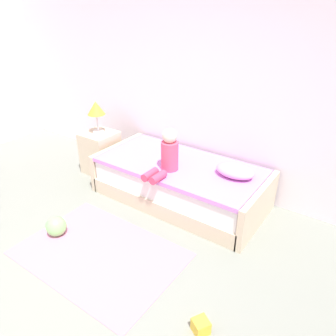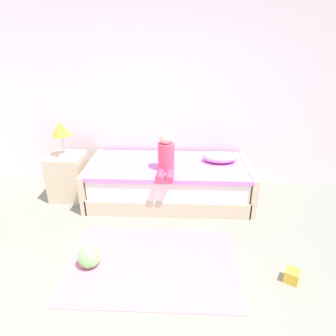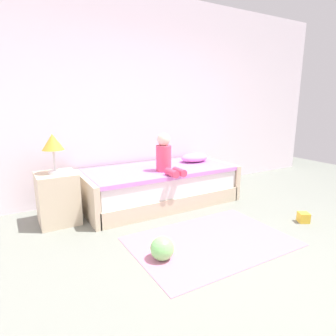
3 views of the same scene
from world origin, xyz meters
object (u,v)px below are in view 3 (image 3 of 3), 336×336
object	(u,v)px
toy_block	(303,217)
table_lamp	(53,144)
pillow	(195,158)
toy_ball	(162,248)
bed	(159,186)
nightstand	(58,198)
child_figure	(165,156)

from	to	relation	value
toy_block	table_lamp	bearing A→B (deg)	150.08
pillow	toy_ball	size ratio (longest dim) A/B	2.02
table_lamp	toy_block	world-z (taller)	table_lamp
toy_ball	table_lamp	bearing A→B (deg)	116.32
bed	pillow	size ratio (longest dim) A/B	4.80
toy_ball	toy_block	size ratio (longest dim) A/B	1.86
nightstand	table_lamp	xyz separation A→B (m)	(0.00, 0.00, 0.64)
nightstand	pillow	bearing A→B (deg)	3.41
child_figure	toy_ball	bearing A→B (deg)	-120.86
pillow	table_lamp	bearing A→B (deg)	-176.59
table_lamp	child_figure	xyz separation A→B (m)	(1.32, -0.21, -0.23)
table_lamp	pillow	world-z (taller)	table_lamp
bed	toy_block	size ratio (longest dim) A/B	17.98
nightstand	child_figure	xyz separation A→B (m)	(1.32, -0.21, 0.40)
child_figure	toy_ball	xyz separation A→B (m)	(-0.67, -1.12, -0.60)
bed	child_figure	distance (m)	0.51
bed	child_figure	size ratio (longest dim) A/B	4.14
bed	pillow	world-z (taller)	pillow
toy_block	child_figure	bearing A→B (deg)	133.74
nightstand	table_lamp	distance (m)	0.64
table_lamp	toy_block	bearing A→B (deg)	-29.92
bed	child_figure	bearing A→B (deg)	-96.27
nightstand	child_figure	distance (m)	1.40
bed	toy_ball	size ratio (longest dim) A/B	9.68
table_lamp	pillow	xyz separation A→B (m)	(2.02, 0.12, -0.37)
bed	nightstand	size ratio (longest dim) A/B	3.52
toy_ball	pillow	bearing A→B (deg)	46.72
nightstand	child_figure	size ratio (longest dim) A/B	1.18
table_lamp	toy_block	size ratio (longest dim) A/B	3.83
nightstand	bed	bearing A→B (deg)	0.86
table_lamp	child_figure	distance (m)	1.36
child_figure	toy_block	size ratio (longest dim) A/B	4.35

